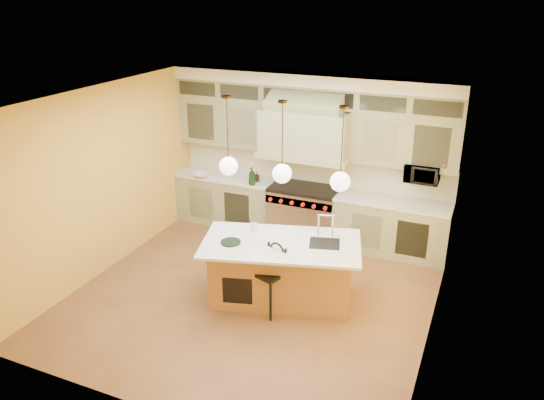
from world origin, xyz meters
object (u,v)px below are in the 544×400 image
at_px(range, 304,212).
at_px(counter_stool, 271,275).
at_px(kitchen_island, 282,269).
at_px(microwave, 422,173).

distance_m(range, counter_stool, 2.45).
distance_m(kitchen_island, counter_stool, 0.38).
bearing_deg(counter_stool, kitchen_island, 107.76).
distance_m(kitchen_island, microwave, 2.82).
relative_size(kitchen_island, microwave, 4.48).
xyz_separation_m(range, kitchen_island, (0.41, -2.05, -0.01)).
height_order(counter_stool, microwave, microwave).
bearing_deg(kitchen_island, range, 85.33).
xyz_separation_m(range, counter_stool, (0.40, -2.42, 0.09)).
height_order(range, counter_stool, counter_stool).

